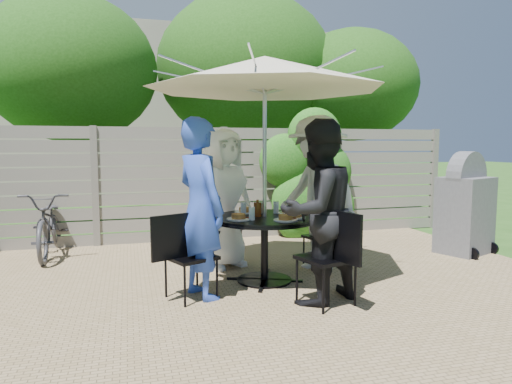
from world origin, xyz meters
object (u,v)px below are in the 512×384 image
object	(u,v)px
chair_front	(327,277)
bbq_grill	(465,208)
plate_extra	(294,216)
plate_front	(286,218)
glass_back	(243,209)
person_front	(318,212)
syrup_jug	(258,209)
chair_right	(324,249)
plate_right	(288,211)
umbrella	(265,73)
chair_back	(218,242)
person_left	(201,209)
patio_table	(264,237)
chair_left	(190,274)
plate_left	(239,217)
person_right	(317,194)
glass_right	(276,207)
glass_front	(287,212)
bicycle	(51,223)
coffee_cup	(259,208)
plate_back	(245,211)
glass_left	(252,214)
person_back	(223,199)

from	to	relation	value
chair_front	bbq_grill	world-z (taller)	bbq_grill
plate_extra	plate_front	bearing A→B (deg)	-139.44
chair_front	bbq_grill	xyz separation A→B (m)	(2.79, 1.44, 0.38)
glass_back	plate_extra	bearing A→B (deg)	-40.89
person_front	syrup_jug	xyz separation A→B (m)	(-0.39, 0.79, -0.07)
chair_right	plate_right	world-z (taller)	same
umbrella	syrup_jug	distance (m)	1.50
chair_back	plate_front	bearing A→B (deg)	-5.69
chair_right	plate_extra	bearing A→B (deg)	28.38
person_front	person_left	bearing A→B (deg)	-45.00
chair_back	glass_back	world-z (taller)	chair_back
patio_table	plate_right	bearing A→B (deg)	22.13
chair_left	syrup_jug	bearing A→B (deg)	1.36
chair_front	glass_back	bearing A→B (deg)	10.36
chair_back	chair_right	xyz separation A→B (m)	(1.26, -0.53, -0.05)
chair_left	person_front	world-z (taller)	person_front
chair_front	plate_left	bearing A→B (deg)	25.89
person_right	glass_right	size ratio (longest dim) A/B	13.71
plate_left	glass_front	size ratio (longest dim) A/B	1.86
plate_front	bicycle	distance (m)	3.59
glass_back	coffee_cup	xyz separation A→B (m)	(0.20, 0.04, -0.01)
chair_back	person_left	xyz separation A→B (m)	(-0.40, -1.21, 0.62)
plate_back	plate_right	bearing A→B (deg)	-22.87
chair_back	syrup_jug	distance (m)	1.07
umbrella	syrup_jug	bearing A→B (deg)	162.32
chair_front	person_right	bearing A→B (deg)	-35.18
syrup_jug	bicycle	xyz separation A→B (m)	(-2.46, 2.02, -0.38)
patio_table	glass_back	size ratio (longest dim) A/B	10.81
chair_left	bicycle	size ratio (longest dim) A/B	0.51
person_right	plate_left	size ratio (longest dim) A/B	7.38
chair_back	bbq_grill	bearing A→B (deg)	56.38
syrup_jug	person_left	bearing A→B (deg)	-154.16
umbrella	chair_back	world-z (taller)	umbrella
patio_table	glass_left	world-z (taller)	glass_left
chair_back	person_back	distance (m)	0.60
person_left	bbq_grill	bearing A→B (deg)	-99.85
person_back	chair_front	xyz separation A→B (m)	(0.68, -1.66, -0.60)
chair_right	plate_extra	distance (m)	1.00
glass_left	glass_right	distance (m)	0.56
umbrella	bbq_grill	distance (m)	3.61
person_left	coffee_cup	xyz separation A→B (m)	(0.78, 0.55, -0.10)
patio_table	person_back	bearing A→B (deg)	112.13
person_left	coffee_cup	bearing A→B (deg)	-76.69
plate_left	coffee_cup	bearing A→B (deg)	47.69
chair_back	plate_back	xyz separation A→B (m)	(0.23, -0.56, 0.49)
person_right	glass_left	distance (m)	1.10
plate_front	chair_back	bearing A→B (deg)	112.20
chair_front	bicycle	size ratio (longest dim) A/B	0.54
plate_extra	glass_left	size ratio (longest dim) A/B	1.71
plate_front	glass_left	xyz separation A→B (m)	(-0.34, 0.14, 0.05)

